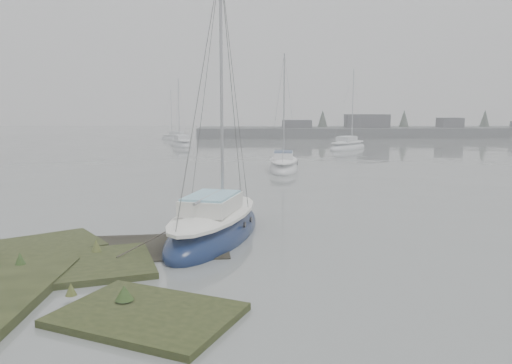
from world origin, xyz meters
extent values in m
plane|color=slate|center=(0.00, 30.00, 0.00)|extent=(160.00, 160.00, 0.00)
cube|color=#4C4F51|center=(26.00, 62.00, 0.60)|extent=(60.00, 8.00, 1.60)
cube|color=#424247|center=(10.00, 61.00, 1.40)|extent=(4.00, 3.00, 2.20)
cube|color=#424247|center=(20.00, 61.00, 1.80)|extent=(6.00, 3.00, 3.00)
cube|color=#424247|center=(32.00, 61.00, 1.55)|extent=(3.00, 3.00, 2.50)
cone|color=#384238|center=(14.00, 63.00, 2.20)|extent=(2.00, 2.00, 3.50)
cone|color=#384238|center=(26.00, 63.00, 2.20)|extent=(2.00, 2.00, 3.50)
cone|color=#384238|center=(38.00, 63.00, 2.20)|extent=(2.00, 2.00, 3.50)
ellipsoid|color=#0C193B|center=(1.50, 5.90, 0.12)|extent=(3.96, 7.13, 1.65)
ellipsoid|color=silver|center=(1.50, 5.90, 0.77)|extent=(3.30, 6.17, 0.46)
cube|color=silver|center=(1.42, 5.62, 1.18)|extent=(2.02, 2.63, 0.48)
cube|color=#85BACF|center=(1.42, 5.62, 1.45)|extent=(1.88, 2.42, 0.08)
cylinder|color=#939399|center=(1.73, 6.74, 4.99)|extent=(0.11, 0.11, 7.75)
cylinder|color=#939399|center=(1.37, 5.43, 1.45)|extent=(0.81, 2.64, 0.09)
ellipsoid|color=silver|center=(5.16, 23.62, 0.10)|extent=(2.55, 6.21, 1.47)
ellipsoid|color=silver|center=(5.16, 23.62, 0.69)|extent=(2.08, 5.40, 0.41)
cube|color=silver|center=(5.14, 23.37, 1.05)|extent=(1.49, 2.19, 0.43)
cube|color=navy|center=(5.14, 23.37, 1.30)|extent=(1.39, 2.01, 0.07)
cylinder|color=#939399|center=(5.24, 24.40, 4.45)|extent=(0.10, 0.10, 6.92)
cylinder|color=#939399|center=(5.12, 23.19, 1.30)|extent=(0.31, 2.42, 0.08)
ellipsoid|color=#B4B9BE|center=(-4.53, 45.47, 0.10)|extent=(3.73, 6.02, 1.39)
ellipsoid|color=silver|center=(-4.53, 45.47, 0.65)|extent=(3.12, 5.20, 0.39)
cube|color=silver|center=(-4.44, 45.24, 1.00)|extent=(1.82, 2.26, 0.41)
cube|color=silver|center=(-4.44, 45.24, 1.23)|extent=(1.69, 2.08, 0.07)
cylinder|color=#939399|center=(-4.78, 46.16, 4.21)|extent=(0.09, 0.09, 6.54)
cylinder|color=#939399|center=(-4.39, 45.08, 1.23)|extent=(0.85, 2.18, 0.07)
ellipsoid|color=silver|center=(13.13, 40.70, 0.11)|extent=(5.62, 6.03, 1.51)
ellipsoid|color=silver|center=(13.13, 40.70, 0.71)|extent=(4.79, 5.16, 0.43)
cube|color=silver|center=(12.96, 40.49, 1.08)|extent=(2.40, 2.48, 0.44)
cube|color=silver|center=(12.96, 40.49, 1.33)|extent=(2.22, 2.29, 0.07)
cylinder|color=#939399|center=(13.66, 41.30, 4.57)|extent=(0.10, 0.10, 7.10)
cylinder|color=#939399|center=(12.84, 40.36, 1.33)|extent=(1.69, 1.93, 0.08)
ellipsoid|color=silver|center=(-6.70, 56.95, 0.09)|extent=(5.06, 4.31, 1.23)
ellipsoid|color=silver|center=(-6.70, 56.95, 0.58)|extent=(4.34, 3.66, 0.35)
cube|color=silver|center=(-6.53, 56.83, 0.88)|extent=(2.04, 1.89, 0.36)
cube|color=silver|center=(-6.53, 56.83, 1.08)|extent=(1.88, 1.75, 0.06)
cylinder|color=#939399|center=(-7.23, 57.34, 3.71)|extent=(0.08, 0.08, 5.77)
cylinder|color=#939399|center=(-6.41, 56.74, 1.08)|extent=(1.67, 1.24, 0.06)
camera|label=1|loc=(2.48, -10.19, 4.25)|focal=35.00mm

